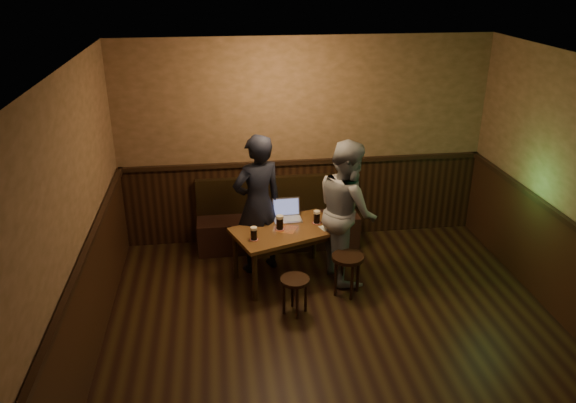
% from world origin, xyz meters
% --- Properties ---
extents(room, '(5.04, 6.04, 2.84)m').
position_xyz_m(room, '(0.00, 0.22, 1.20)').
color(room, black).
rests_on(room, ground).
extents(bench, '(2.20, 0.50, 0.95)m').
position_xyz_m(bench, '(-0.39, 2.75, 0.31)').
color(bench, black).
rests_on(bench, ground).
extents(pub_table, '(1.43, 1.11, 0.68)m').
position_xyz_m(pub_table, '(-0.39, 1.84, 0.59)').
color(pub_table, brown).
rests_on(pub_table, ground).
extents(stool_left, '(0.35, 0.35, 0.44)m').
position_xyz_m(stool_left, '(-0.40, 1.07, 0.35)').
color(stool_left, black).
rests_on(stool_left, ground).
extents(stool_right, '(0.44, 0.44, 0.51)m').
position_xyz_m(stool_right, '(0.27, 1.39, 0.40)').
color(stool_right, black).
rests_on(stool_right, ground).
extents(pint_left, '(0.10, 0.10, 0.16)m').
position_xyz_m(pint_left, '(-0.80, 1.61, 0.76)').
color(pint_left, maroon).
rests_on(pint_left, pub_table).
extents(pint_mid, '(0.12, 0.12, 0.18)m').
position_xyz_m(pint_mid, '(-0.47, 1.85, 0.76)').
color(pint_mid, maroon).
rests_on(pint_mid, pub_table).
extents(pint_right, '(0.11, 0.11, 0.17)m').
position_xyz_m(pint_right, '(-0.00, 1.96, 0.76)').
color(pint_right, maroon).
rests_on(pint_right, pub_table).
extents(laptop, '(0.35, 0.29, 0.24)m').
position_xyz_m(laptop, '(-0.35, 2.14, 0.74)').
color(laptop, silver).
rests_on(laptop, pub_table).
extents(menu, '(0.26, 0.21, 0.00)m').
position_xyz_m(menu, '(0.13, 1.82, 0.68)').
color(menu, silver).
rests_on(menu, pub_table).
extents(person_suit, '(0.77, 0.64, 1.79)m').
position_xyz_m(person_suit, '(-0.71, 2.13, 0.90)').
color(person_suit, black).
rests_on(person_suit, ground).
extents(person_grey, '(0.76, 0.93, 1.76)m').
position_xyz_m(person_grey, '(0.34, 1.83, 0.88)').
color(person_grey, gray).
rests_on(person_grey, ground).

